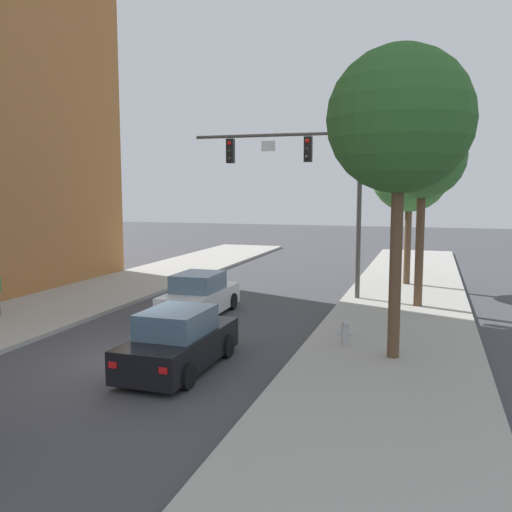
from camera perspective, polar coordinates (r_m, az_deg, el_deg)
ground_plane at (r=15.73m, az=-11.72°, el=-10.42°), size 120.00×120.00×0.00m
sidewalk_right at (r=13.86m, az=13.04°, el=-12.49°), size 5.00×60.00×0.15m
traffic_signal_mast at (r=23.51m, az=5.53°, el=8.60°), size 7.30×0.38×7.50m
car_lead_white at (r=20.61m, az=-5.84°, el=-4.14°), size 1.87×4.26×1.60m
car_following_black at (r=14.57m, az=-7.95°, el=-8.77°), size 1.87×4.26×1.60m
fire_hydrant at (r=16.42m, az=9.19°, el=-7.79°), size 0.48×0.24×0.72m
street_tree_nearest at (r=15.04m, az=14.62°, el=13.33°), size 3.78×3.78×8.16m
street_tree_second at (r=22.11m, az=16.82°, el=9.76°), size 3.26×3.26×7.40m
street_tree_third at (r=27.28m, az=15.58°, el=8.19°), size 3.66×3.66×7.12m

